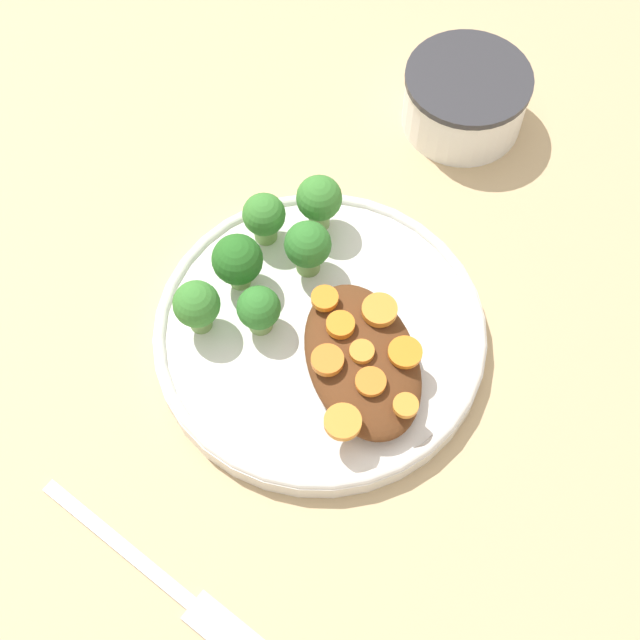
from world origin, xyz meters
The scene contains 20 objects.
ground_plane centered at (0.00, 0.00, 0.00)m, with size 4.00×4.00×0.00m, color tan.
plate centered at (0.00, 0.00, 0.01)m, with size 0.26×0.26×0.02m.
dip_bowl centered at (0.18, -0.18, 0.03)m, with size 0.11×0.11×0.06m.
stew_mound centered at (-0.04, -0.02, 0.03)m, with size 0.13×0.08×0.03m, color #5B3319.
broccoli_floret_0 centered at (0.10, -0.03, 0.05)m, with size 0.04×0.04×0.05m.
broccoli_floret_1 centered at (0.03, 0.09, 0.05)m, with size 0.04×0.04×0.05m.
broccoli_floret_2 centered at (0.06, 0.05, 0.05)m, with size 0.04×0.04×0.05m.
broccoli_floret_3 centered at (0.10, 0.02, 0.05)m, with size 0.03×0.03×0.05m.
broccoli_floret_4 centered at (0.02, 0.04, 0.04)m, with size 0.03×0.03×0.04m.
broccoli_floret_5 centered at (0.06, -0.01, 0.05)m, with size 0.04×0.04×0.05m.
carrot_slice_0 centered at (-0.07, -0.02, 0.05)m, with size 0.02×0.02×0.00m, color orange.
carrot_slice_1 centered at (-0.05, -0.05, 0.05)m, with size 0.03×0.03×0.00m, color orange.
carrot_slice_2 centered at (-0.01, -0.04, 0.05)m, with size 0.03×0.03×0.01m, color orange.
carrot_slice_3 centered at (-0.09, 0.01, 0.05)m, with size 0.03×0.03×0.01m, color orange.
carrot_slice_4 centered at (-0.02, -0.01, 0.05)m, with size 0.02×0.02×0.01m, color orange.
carrot_slice_5 centered at (-0.09, -0.04, 0.05)m, with size 0.02×0.02×0.01m, color orange.
carrot_slice_6 centered at (-0.04, 0.01, 0.05)m, with size 0.02×0.02×0.01m, color orange.
carrot_slice_7 centered at (0.01, -0.01, 0.05)m, with size 0.02×0.02×0.01m, color orange.
carrot_slice_8 centered at (-0.04, -0.02, 0.05)m, with size 0.02×0.02×0.01m, color orange.
fork centered at (-0.16, 0.15, 0.00)m, with size 0.17×0.13×0.01m.
Camera 1 is at (-0.31, 0.09, 0.63)m, focal length 50.00 mm.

